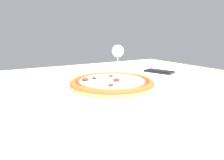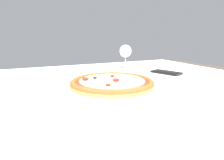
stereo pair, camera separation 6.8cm
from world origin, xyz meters
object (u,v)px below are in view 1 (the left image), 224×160
(pizza_plate, at_px, (112,83))
(wine_glass_far_left, at_px, (118,52))
(fork, at_px, (63,148))
(cell_phone, at_px, (159,71))
(dining_table, at_px, (130,103))

(pizza_plate, relative_size, wine_glass_far_left, 2.47)
(fork, bearing_deg, cell_phone, 34.15)
(pizza_plate, height_order, fork, pizza_plate)
(pizza_plate, distance_m, wine_glass_far_left, 0.43)
(pizza_plate, bearing_deg, fork, -132.28)
(dining_table, distance_m, fork, 0.48)
(dining_table, xyz_separation_m, pizza_plate, (-0.10, -0.02, 0.10))
(dining_table, bearing_deg, wine_glass_far_left, 66.44)
(wine_glass_far_left, bearing_deg, pizza_plate, -124.49)
(pizza_plate, distance_m, fork, 0.39)
(dining_table, height_order, cell_phone, cell_phone)
(fork, height_order, wine_glass_far_left, wine_glass_far_left)
(fork, xyz_separation_m, wine_glass_far_left, (0.50, 0.64, 0.09))
(pizza_plate, xyz_separation_m, cell_phone, (0.36, 0.13, -0.01))
(pizza_plate, relative_size, fork, 1.99)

